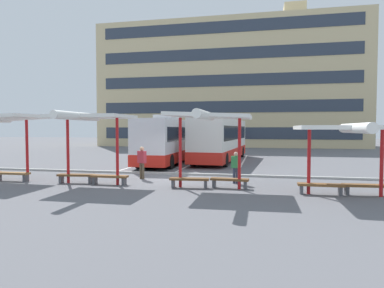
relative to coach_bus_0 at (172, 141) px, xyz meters
name	(u,v)px	position (x,y,z in m)	size (l,w,h in m)	color
ground_plane	(164,178)	(1.87, -8.56, -1.73)	(160.00, 160.00, 0.00)	slate
terminal_building	(229,87)	(1.90, 28.23, 7.75)	(39.96, 12.24, 21.69)	#D1BC8C
coach_bus_0	(172,141)	(0.00, 0.00, 0.00)	(2.58, 12.51, 3.72)	silver
coach_bus_1	(221,140)	(3.75, 1.78, 0.05)	(3.49, 12.10, 3.82)	silver
lane_stripe_0	(154,160)	(-1.88, 1.08, -1.73)	(0.16, 14.00, 0.01)	white
lane_stripe_1	(197,161)	(1.87, 1.08, -1.73)	(0.16, 14.00, 0.01)	white
lane_stripe_2	(243,162)	(5.62, 1.08, -1.73)	(0.16, 14.00, 0.01)	white
bench_1	(12,174)	(-5.47, -11.15, -1.39)	(1.90, 0.44, 0.45)	brown
waiting_shelter_1	(89,118)	(-0.99, -11.37, 1.44)	(3.61, 4.46, 3.42)	red
bench_2	(76,176)	(-1.89, -11.09, -1.39)	(1.83, 0.63, 0.45)	brown
bench_3	(109,178)	(-0.09, -11.14, -1.39)	(1.82, 0.43, 0.45)	brown
waiting_shelter_2	(208,118)	(4.76, -11.40, 1.44)	(3.69, 4.46, 3.42)	red
bench_4	(189,180)	(3.86, -11.23, -1.39)	(1.82, 0.57, 0.45)	brown
bench_5	(230,181)	(5.66, -10.97, -1.39)	(1.74, 0.53, 0.45)	brown
waiting_shelter_3	(347,129)	(10.33, -11.93, 0.94)	(3.72, 5.04, 2.88)	red
bench_6	(321,186)	(9.43, -11.69, -1.39)	(1.80, 0.43, 0.45)	brown
bench_7	(367,187)	(11.23, -11.49, -1.39)	(1.89, 0.55, 0.45)	brown
platform_kerb	(171,174)	(1.87, -7.12, -1.67)	(44.00, 0.24, 0.12)	#ADADA8
waiting_passenger_0	(236,166)	(5.84, -9.59, -0.85)	(0.46, 0.25, 1.55)	#33384C
waiting_passenger_1	(142,160)	(0.80, -9.08, -0.72)	(0.54, 0.43, 1.73)	brown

